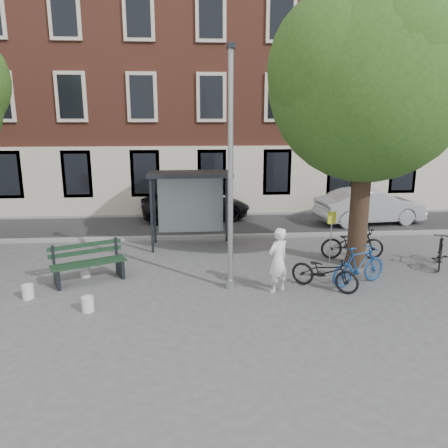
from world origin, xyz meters
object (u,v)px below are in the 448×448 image
bike_b (359,265)px  car_silver (370,206)px  notice_sign (331,228)px  painter (278,260)px  bus_shelter (202,192)px  bike_a (352,243)px  car_dark (196,204)px  bike_c (325,272)px  bike_d (440,251)px  bench (88,265)px  lamppost (231,184)px

bike_b → car_silver: size_ratio=0.39×
notice_sign → painter: bearing=-149.3°
bus_shelter → bike_a: 5.30m
painter → car_silver: 9.06m
bus_shelter → car_dark: (-0.15, 4.29, -1.25)m
bike_b → car_dark: bearing=4.8°
bus_shelter → bike_b: (4.11, -4.11, -1.38)m
car_dark → bike_a: bearing=-147.8°
bike_a → car_dark: car_dark is taller
bus_shelter → bike_c: bearing=-54.9°
bike_b → bike_c: (-1.03, -0.26, -0.05)m
bus_shelter → painter: bearing=-67.8°
painter → bike_d: (5.30, 1.53, -0.37)m
bus_shelter → bike_c: 5.53m
bike_d → painter: bearing=46.7°
bike_c → painter: bearing=130.7°
notice_sign → bike_d: bearing=-25.6°
painter → bike_b: bearing=155.5°
bus_shelter → bike_a: bus_shelter is taller
bench → bike_d: (10.36, 0.35, 0.01)m
lamppost → bench: (-3.86, 0.84, -2.31)m
bus_shelter → bike_a: (4.74, -1.93, -1.39)m
car_dark → notice_sign: 7.76m
lamppost → bike_d: lamppost is taller
bike_d → notice_sign: bearing=19.9°
lamppost → bike_b: bearing=-0.1°
bench → bike_c: bench is taller
painter → bench: bearing=-45.8°
bench → bike_a: (7.99, 1.33, 0.05)m
bus_shelter → notice_sign: size_ratio=1.74×
bike_b → bike_c: 1.06m
painter → lamppost: bearing=-48.4°
bike_c → bike_b: bearing=-38.2°
bike_a → car_dark: bearing=43.6°
painter → notice_sign: size_ratio=1.04×
lamppost → notice_sign: size_ratio=3.72×
lamppost → bus_shelter: lamppost is taller
painter → bike_c: painter is taller
car_silver → notice_sign: bearing=139.5°
lamppost → bike_a: size_ratio=3.05×
bus_shelter → car_silver: 7.87m
bike_a → bike_d: 2.57m
painter → notice_sign: (2.08, 2.13, 0.29)m
bike_c → car_silver: car_silver is taller
bike_a → bike_d: bearing=-107.2°
car_dark → lamppost: bearing=179.2°
bike_c → notice_sign: notice_sign is taller
bench → bike_d: bearing=-22.9°
lamppost → car_silver: lamppost is taller
bench → bike_b: (7.35, -0.85, 0.06)m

